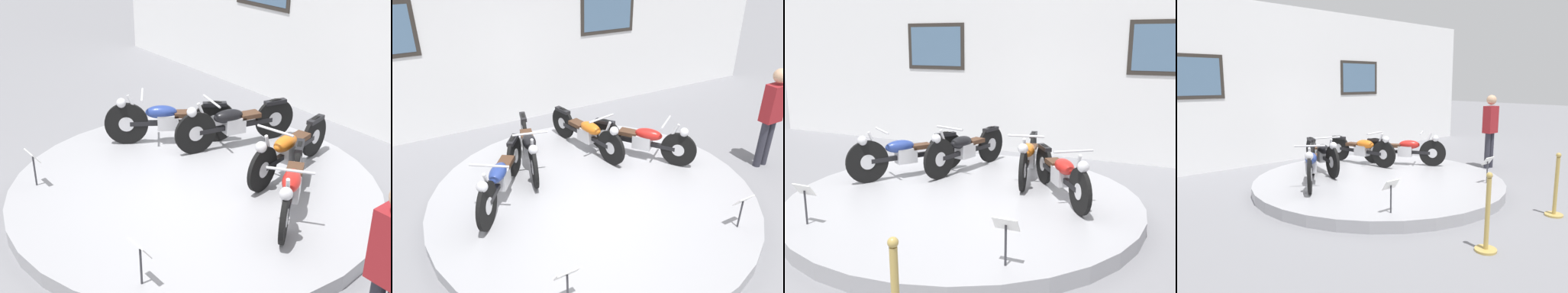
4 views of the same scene
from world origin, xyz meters
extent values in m
plane|color=slate|center=(0.00, 0.00, 0.00)|extent=(60.00, 60.00, 0.00)
cylinder|color=#99999E|center=(0.00, 0.00, 0.10)|extent=(4.93, 4.93, 0.19)
cube|color=white|center=(0.00, 3.64, 2.02)|extent=(14.00, 0.20, 4.04)
cube|color=#2D2823|center=(-2.40, 3.53, 2.22)|extent=(1.40, 0.02, 1.00)
cube|color=slate|center=(-2.40, 3.52, 2.22)|extent=(1.24, 0.02, 0.84)
cube|color=#2D2823|center=(2.40, 3.53, 2.22)|extent=(1.40, 0.02, 1.00)
cube|color=slate|center=(2.40, 3.52, 2.22)|extent=(1.24, 0.02, 0.84)
cylinder|color=black|center=(-1.63, -0.04, 0.53)|extent=(0.43, 0.58, 0.67)
cylinder|color=silver|center=(-1.63, -0.04, 0.53)|extent=(0.19, 0.23, 0.23)
cylinder|color=black|center=(-0.86, 1.07, 0.53)|extent=(0.43, 0.58, 0.67)
cylinder|color=silver|center=(-0.86, 1.07, 0.53)|extent=(0.19, 0.23, 0.23)
cube|color=black|center=(-1.25, 0.52, 0.53)|extent=(0.76, 1.06, 0.07)
cube|color=silver|center=(-1.27, 0.48, 0.55)|extent=(0.35, 0.38, 0.24)
ellipsoid|color=navy|center=(-1.33, 0.40, 0.71)|extent=(0.45, 0.52, 0.20)
cube|color=#472D1E|center=(-1.12, 0.70, 0.67)|extent=(0.35, 0.38, 0.07)
cube|color=black|center=(-0.86, 1.07, 0.81)|extent=(0.29, 0.35, 0.06)
cylinder|color=silver|center=(-1.55, 0.08, 0.73)|extent=(0.18, 0.23, 0.54)
cylinder|color=silver|center=(-1.49, 0.17, 0.99)|extent=(0.46, 0.33, 0.03)
sphere|color=silver|center=(-1.67, -0.09, 0.87)|extent=(0.15, 0.15, 0.15)
cylinder|color=black|center=(-0.72, 0.58, 0.52)|extent=(0.21, 0.65, 0.65)
cylinder|color=silver|center=(-0.72, 0.58, 0.52)|extent=(0.12, 0.24, 0.23)
cylinder|color=black|center=(-0.38, 1.89, 0.52)|extent=(0.21, 0.65, 0.65)
cylinder|color=silver|center=(-0.38, 1.89, 0.52)|extent=(0.12, 0.24, 0.23)
cube|color=black|center=(-0.55, 1.24, 0.52)|extent=(0.37, 1.22, 0.07)
cube|color=silver|center=(-0.56, 1.20, 0.54)|extent=(0.27, 0.36, 0.24)
ellipsoid|color=black|center=(-0.58, 1.10, 0.70)|extent=(0.33, 0.52, 0.20)
cube|color=#472D1E|center=(-0.49, 1.45, 0.66)|extent=(0.27, 0.36, 0.07)
cube|color=black|center=(-0.38, 1.89, 0.80)|extent=(0.19, 0.37, 0.06)
cylinder|color=silver|center=(-0.68, 0.73, 0.72)|extent=(0.10, 0.25, 0.54)
cylinder|color=silver|center=(-0.65, 0.83, 0.98)|extent=(0.53, 0.16, 0.03)
sphere|color=silver|center=(-0.73, 0.52, 0.86)|extent=(0.15, 0.15, 0.15)
cylinder|color=black|center=(0.68, 0.58, 0.50)|extent=(0.18, 0.61, 0.61)
cylinder|color=silver|center=(0.68, 0.58, 0.50)|extent=(0.11, 0.22, 0.21)
cylinder|color=black|center=(0.42, 1.90, 0.50)|extent=(0.18, 0.61, 0.61)
cylinder|color=silver|center=(0.42, 1.90, 0.50)|extent=(0.11, 0.22, 0.21)
cube|color=black|center=(0.55, 1.24, 0.50)|extent=(0.31, 1.23, 0.07)
cube|color=silver|center=(0.56, 1.20, 0.52)|extent=(0.26, 0.35, 0.24)
ellipsoid|color=#D16619|center=(0.58, 1.10, 0.68)|extent=(0.31, 0.51, 0.20)
cube|color=#472D1E|center=(0.51, 1.45, 0.64)|extent=(0.26, 0.35, 0.07)
cube|color=black|center=(0.42, 1.90, 0.76)|extent=(0.17, 0.37, 0.06)
cylinder|color=silver|center=(0.65, 0.72, 0.70)|extent=(0.09, 0.25, 0.54)
cylinder|color=silver|center=(0.63, 0.83, 0.96)|extent=(0.54, 0.14, 0.03)
sphere|color=silver|center=(0.69, 0.52, 0.84)|extent=(0.15, 0.15, 0.15)
cylinder|color=black|center=(1.64, -0.03, 0.50)|extent=(0.40, 0.52, 0.60)
cylinder|color=silver|center=(1.64, -0.03, 0.50)|extent=(0.18, 0.21, 0.21)
cylinder|color=black|center=(0.85, 1.07, 0.50)|extent=(0.40, 0.52, 0.60)
cylinder|color=silver|center=(0.85, 1.07, 0.50)|extent=(0.18, 0.21, 0.21)
cube|color=black|center=(1.25, 0.52, 0.50)|extent=(0.78, 1.05, 0.07)
cube|color=silver|center=(1.27, 0.48, 0.52)|extent=(0.35, 0.38, 0.24)
ellipsoid|color=red|center=(1.33, 0.40, 0.68)|extent=(0.46, 0.52, 0.20)
cube|color=#472D1E|center=(1.12, 0.70, 0.64)|extent=(0.35, 0.38, 0.07)
cube|color=black|center=(0.85, 1.07, 0.75)|extent=(0.29, 0.35, 0.06)
cylinder|color=silver|center=(1.56, 0.09, 0.70)|extent=(0.18, 0.23, 0.54)
cylinder|color=silver|center=(1.49, 0.18, 0.96)|extent=(0.46, 0.34, 0.03)
sphere|color=silver|center=(1.68, -0.08, 0.84)|extent=(0.15, 0.15, 0.15)
cylinder|color=#333338|center=(-1.28, -1.69, 0.40)|extent=(0.02, 0.02, 0.42)
cube|color=white|center=(-1.28, -1.69, 0.63)|extent=(0.26, 0.11, 0.15)
cylinder|color=#333338|center=(1.28, -1.69, 0.40)|extent=(0.02, 0.02, 0.42)
cube|color=white|center=(1.28, -1.69, 0.63)|extent=(0.26, 0.11, 0.15)
sphere|color=tan|center=(0.97, -3.10, 0.98)|extent=(0.08, 0.08, 0.08)
camera|label=1|loc=(5.00, -3.95, 3.80)|focal=50.00mm
camera|label=2|loc=(-2.45, -4.21, 3.56)|focal=35.00mm
camera|label=3|loc=(2.72, -5.53, 2.35)|focal=42.00mm
camera|label=4|loc=(-5.03, -5.56, 2.12)|focal=35.00mm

